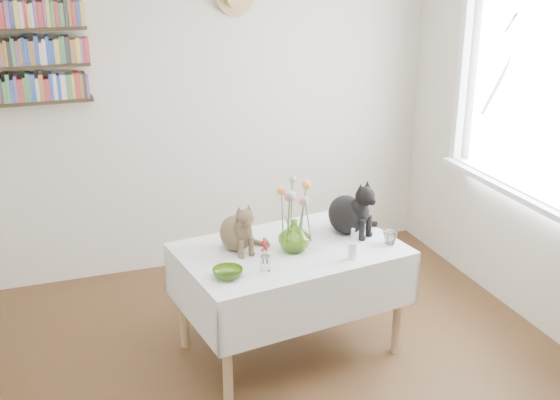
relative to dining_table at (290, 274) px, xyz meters
name	(u,v)px	position (x,y,z in m)	size (l,w,h in m)	color
room	(278,215)	(-0.36, -0.79, 0.73)	(4.08, 4.58, 2.58)	#573119
window	(527,112)	(1.61, 0.01, 0.87)	(0.12, 1.52, 1.32)	white
dining_table	(290,274)	(0.00, 0.00, 0.00)	(1.41, 1.01, 0.70)	white
tabby_cat	(236,224)	(-0.31, 0.10, 0.33)	(0.21, 0.27, 0.31)	brown
black_cat	(347,205)	(0.42, 0.11, 0.35)	(0.24, 0.31, 0.36)	black
flower_vase	(294,235)	(0.01, -0.05, 0.27)	(0.19, 0.19, 0.20)	#87BA35
green_bowl	(228,273)	(-0.46, -0.25, 0.20)	(0.17, 0.17, 0.05)	#87BA35
drinking_glass	(390,238)	(0.59, -0.15, 0.21)	(0.09, 0.09, 0.08)	white
candlestick	(352,249)	(0.28, -0.26, 0.23)	(0.05, 0.05, 0.19)	white
berry_jar	(265,255)	(-0.24, -0.24, 0.27)	(0.06, 0.06, 0.22)	white
porcelain_figurine	(366,223)	(0.56, 0.12, 0.21)	(0.05, 0.05, 0.10)	white
flower_bouquet	(294,196)	(0.01, -0.04, 0.51)	(0.17, 0.13, 0.39)	#4C7233
bookshelf_unit	(7,36)	(-1.46, 1.37, 1.32)	(1.00, 0.16, 0.91)	#302514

